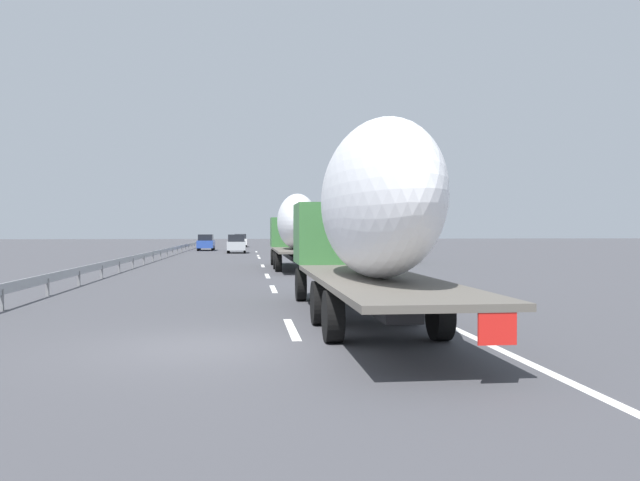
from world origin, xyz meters
The scene contains 19 objects.
ground_plane centered at (40.00, 0.00, 0.00)m, with size 260.00×260.00×0.00m, color #424247.
lane_stripe_0 centered at (2.00, -1.80, 0.00)m, with size 3.20×0.20×0.01m, color white.
lane_stripe_1 centered at (11.99, -1.80, 0.00)m, with size 3.20×0.20×0.01m, color white.
lane_stripe_2 centered at (19.14, -1.80, 0.00)m, with size 3.20×0.20×0.01m, color white.
lane_stripe_3 centered at (28.31, -1.80, 0.00)m, with size 3.20×0.20×0.01m, color white.
lane_stripe_4 centered at (40.54, -1.80, 0.00)m, with size 3.20×0.20×0.01m, color white.
lane_stripe_5 centered at (45.18, -1.80, 0.00)m, with size 3.20×0.20×0.01m, color white.
lane_stripe_6 centered at (56.22, -1.80, 0.00)m, with size 3.20×0.20×0.01m, color white.
edge_line_right centered at (45.00, -5.50, 0.00)m, with size 110.00×0.20×0.01m, color white.
truck_lead centered at (24.55, -3.60, 2.46)m, with size 12.74×2.55×4.32m.
truck_trailing centered at (2.51, -3.60, 2.61)m, with size 14.30×2.55×4.61m.
car_silver_hatch centered at (52.44, 0.25, 0.95)m, with size 4.33×1.85×1.88m.
car_white_van centered at (77.01, 0.09, 0.92)m, with size 4.73×1.81×1.82m.
car_blue_sedan centered at (61.13, 3.85, 0.93)m, with size 4.79×1.82×1.85m.
road_sign centered at (46.25, -6.70, 2.28)m, with size 0.10×0.90×3.30m.
tree_0 centered at (75.34, -13.32, 3.98)m, with size 3.79×3.79×6.17m.
tree_1 centered at (31.32, -11.12, 4.18)m, with size 3.32×3.32×7.06m.
tree_2 centered at (69.29, -11.31, 4.44)m, with size 2.78×2.78×7.27m.
guardrail_median centered at (43.00, 6.00, 0.58)m, with size 94.00×0.10×0.76m.
Camera 1 is at (-12.34, -0.80, 2.22)m, focal length 35.69 mm.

